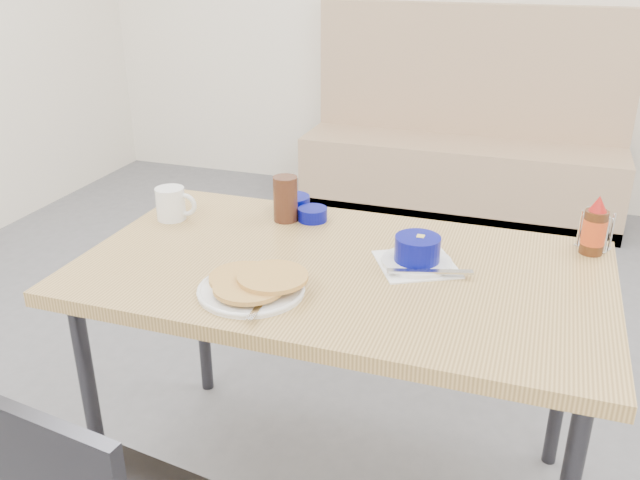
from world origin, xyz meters
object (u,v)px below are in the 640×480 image
(syrup_bottle, at_px, (594,229))
(grits_setting, at_px, (417,253))
(condiment_caddy, at_px, (595,235))
(butter_bowl, at_px, (313,214))
(dining_table, at_px, (341,286))
(pancake_plate, at_px, (253,285))
(coffee_mug, at_px, (172,203))
(amber_tumbler, at_px, (285,199))
(creamer_bowl, at_px, (293,203))
(booth_bench, at_px, (461,154))

(syrup_bottle, bearing_deg, grits_setting, -152.27)
(grits_setting, height_order, condiment_caddy, condiment_caddy)
(butter_bowl, bearing_deg, dining_table, -57.08)
(pancake_plate, relative_size, syrup_bottle, 1.67)
(grits_setting, distance_m, condiment_caddy, 0.53)
(grits_setting, xyz_separation_m, butter_bowl, (-0.37, 0.21, -0.02))
(coffee_mug, distance_m, butter_bowl, 0.44)
(grits_setting, height_order, butter_bowl, grits_setting)
(dining_table, distance_m, pancake_plate, 0.28)
(amber_tumbler, bearing_deg, condiment_caddy, 5.67)
(coffee_mug, relative_size, grits_setting, 0.45)
(creamer_bowl, height_order, condiment_caddy, condiment_caddy)
(coffee_mug, bearing_deg, amber_tumbler, 17.20)
(creamer_bowl, distance_m, syrup_bottle, 0.90)
(booth_bench, height_order, pancake_plate, booth_bench)
(dining_table, distance_m, syrup_bottle, 0.71)
(creamer_bowl, bearing_deg, booth_bench, 83.09)
(pancake_plate, distance_m, creamer_bowl, 0.56)
(grits_setting, distance_m, amber_tumbler, 0.49)
(dining_table, distance_m, grits_setting, 0.22)
(coffee_mug, distance_m, condiment_caddy, 1.25)
(creamer_bowl, xyz_separation_m, butter_bowl, (0.09, -0.06, -0.00))
(butter_bowl, relative_size, condiment_caddy, 0.84)
(amber_tumbler, height_order, condiment_caddy, amber_tumbler)
(dining_table, relative_size, pancake_plate, 4.98)
(dining_table, bearing_deg, amber_tumbler, 135.78)
(pancake_plate, distance_m, amber_tumbler, 0.48)
(butter_bowl, height_order, amber_tumbler, amber_tumbler)
(condiment_caddy, relative_size, syrup_bottle, 0.64)
(coffee_mug, relative_size, syrup_bottle, 0.78)
(coffee_mug, height_order, grits_setting, coffee_mug)
(amber_tumbler, bearing_deg, dining_table, -44.22)
(dining_table, height_order, pancake_plate, pancake_plate)
(pancake_plate, distance_m, syrup_bottle, 0.95)
(booth_bench, bearing_deg, grits_setting, -85.58)
(condiment_caddy, height_order, syrup_bottle, syrup_bottle)
(dining_table, xyz_separation_m, coffee_mug, (-0.59, 0.15, 0.11))
(grits_setting, relative_size, butter_bowl, 3.20)
(coffee_mug, bearing_deg, butter_bowl, 17.20)
(dining_table, relative_size, syrup_bottle, 8.30)
(amber_tumbler, xyz_separation_m, condiment_caddy, (0.90, 0.09, -0.03))
(pancake_plate, bearing_deg, grits_setting, 38.44)
(coffee_mug, relative_size, amber_tumbler, 0.93)
(pancake_plate, bearing_deg, booth_bench, 86.64)
(dining_table, xyz_separation_m, butter_bowl, (-0.18, 0.28, 0.08))
(creamer_bowl, height_order, amber_tumbler, amber_tumbler)
(booth_bench, xyz_separation_m, creamer_bowl, (-0.27, -2.20, 0.43))
(coffee_mug, xyz_separation_m, creamer_bowl, (0.33, 0.19, -0.03))
(dining_table, height_order, creamer_bowl, creamer_bowl)
(creamer_bowl, distance_m, butter_bowl, 0.11)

